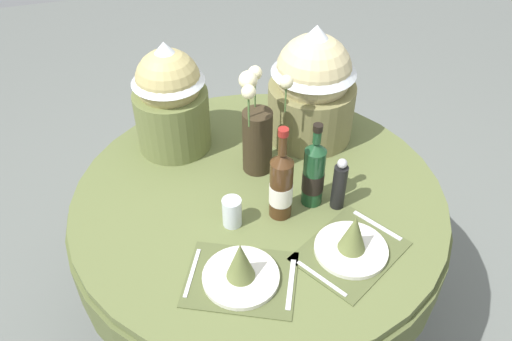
{
  "coord_description": "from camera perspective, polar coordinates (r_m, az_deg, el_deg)",
  "views": [
    {
      "loc": [
        -0.42,
        -1.33,
        2.04
      ],
      "look_at": [
        0.0,
        0.03,
        0.82
      ],
      "focal_mm": 36.36,
      "sensor_mm": 36.0,
      "label": 1
    }
  ],
  "objects": [
    {
      "name": "place_setting_right",
      "position": [
        1.71,
        10.54,
        -7.73
      ],
      "size": [
        0.42,
        0.39,
        0.16
      ],
      "color": "#4E562F",
      "rests_on": "dining_table"
    },
    {
      "name": "flower_vase",
      "position": [
        1.91,
        0.14,
        4.23
      ],
      "size": [
        0.2,
        0.16,
        0.44
      ],
      "color": "#332819",
      "rests_on": "dining_table"
    },
    {
      "name": "ground",
      "position": [
        2.47,
        0.24,
        -15.14
      ],
      "size": [
        8.0,
        8.0,
        0.0
      ],
      "primitive_type": "plane",
      "color": "slate"
    },
    {
      "name": "pepper_mill",
      "position": [
        1.82,
        9.15,
        -1.59
      ],
      "size": [
        0.05,
        0.05,
        0.21
      ],
      "color": "black",
      "rests_on": "dining_table"
    },
    {
      "name": "gift_tub_back_right",
      "position": [
        2.06,
        6.28,
        9.75
      ],
      "size": [
        0.35,
        0.35,
        0.49
      ],
      "color": "olive",
      "rests_on": "dining_table"
    },
    {
      "name": "tumbler_near_left",
      "position": [
        1.76,
        -2.66,
        -4.58
      ],
      "size": [
        0.07,
        0.07,
        0.11
      ],
      "primitive_type": "cylinder",
      "color": "silver",
      "rests_on": "dining_table"
    },
    {
      "name": "wine_bottle_centre",
      "position": [
        1.8,
        6.36,
        -0.31
      ],
      "size": [
        0.08,
        0.08,
        0.34
      ],
      "color": "#194223",
      "rests_on": "dining_table"
    },
    {
      "name": "gift_tub_back_left",
      "position": [
        2.03,
        -9.47,
        8.35
      ],
      "size": [
        0.29,
        0.29,
        0.46
      ],
      "color": "olive",
      "rests_on": "dining_table"
    },
    {
      "name": "wine_bottle_left",
      "position": [
        1.74,
        2.79,
        -1.56
      ],
      "size": [
        0.08,
        0.08,
        0.37
      ],
      "color": "#422814",
      "rests_on": "dining_table"
    },
    {
      "name": "dining_table",
      "position": [
        2.01,
        0.29,
        -5.42
      ],
      "size": [
        1.39,
        1.39,
        0.74
      ],
      "color": "#5B6638",
      "rests_on": "ground"
    },
    {
      "name": "place_setting_left",
      "position": [
        1.61,
        -1.69,
        -10.84
      ],
      "size": [
        0.42,
        0.38,
        0.16
      ],
      "color": "#4E562F",
      "rests_on": "dining_table"
    }
  ]
}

